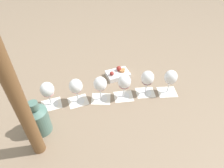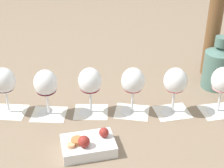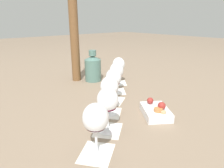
{
  "view_description": "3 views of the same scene",
  "coord_description": "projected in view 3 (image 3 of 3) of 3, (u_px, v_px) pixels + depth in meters",
  "views": [
    {
      "loc": [
        -0.71,
        -0.47,
        0.86
      ],
      "look_at": [
        -0.0,
        -0.0,
        0.11
      ],
      "focal_mm": 32.0,
      "sensor_mm": 36.0,
      "label": 1
    },
    {
      "loc": [
        0.72,
        0.63,
        0.65
      ],
      "look_at": [
        -0.0,
        -0.0,
        0.11
      ],
      "focal_mm": 55.0,
      "sensor_mm": 36.0,
      "label": 2
    },
    {
      "loc": [
        0.64,
        -0.56,
        0.39
      ],
      "look_at": [
        -0.0,
        -0.0,
        0.11
      ],
      "focal_mm": 32.0,
      "sensor_mm": 36.0,
      "label": 3
    }
  ],
  "objects": [
    {
      "name": "wine_glass_3",
      "position": [
        109.0,
        89.0,
        0.83
      ],
      "size": [
        0.08,
        0.08,
        0.16
      ],
      "color": "white",
      "rests_on": "tasting_card_3"
    },
    {
      "name": "ground_plane",
      "position": [
        113.0,
        106.0,
        0.93
      ],
      "size": [
        8.0,
        8.0,
        0.0
      ],
      "primitive_type": "plane",
      "color": "#7F6B56"
    },
    {
      "name": "tasting_card_1",
      "position": [
        116.0,
        91.0,
        1.12
      ],
      "size": [
        0.15,
        0.14,
        0.0
      ],
      "color": "silver",
      "rests_on": "ground_plane"
    },
    {
      "name": "wine_glass_5",
      "position": [
        96.0,
        121.0,
        0.57
      ],
      "size": [
        0.08,
        0.08,
        0.16
      ],
      "color": "white",
      "rests_on": "tasting_card_5"
    },
    {
      "name": "tasting_card_4",
      "position": [
        108.0,
        130.0,
        0.73
      ],
      "size": [
        0.14,
        0.15,
        0.0
      ],
      "color": "silver",
      "rests_on": "ground_plane"
    },
    {
      "name": "snack_dish",
      "position": [
        156.0,
        111.0,
        0.84
      ],
      "size": [
        0.18,
        0.17,
        0.07
      ],
      "color": "silver",
      "rests_on": "ground_plane"
    },
    {
      "name": "wine_glass_0",
      "position": [
        119.0,
        66.0,
        1.23
      ],
      "size": [
        0.08,
        0.08,
        0.16
      ],
      "color": "white",
      "rests_on": "tasting_card_0"
    },
    {
      "name": "tasting_card_5",
      "position": [
        97.0,
        153.0,
        0.61
      ],
      "size": [
        0.14,
        0.15,
        0.0
      ],
      "color": "silver",
      "rests_on": "ground_plane"
    },
    {
      "name": "wine_glass_4",
      "position": [
        108.0,
        102.0,
        0.7
      ],
      "size": [
        0.08,
        0.08,
        0.16
      ],
      "color": "white",
      "rests_on": "tasting_card_4"
    },
    {
      "name": "tasting_card_2",
      "position": [
        113.0,
        100.0,
        1.0
      ],
      "size": [
        0.14,
        0.15,
        0.0
      ],
      "color": "silver",
      "rests_on": "ground_plane"
    },
    {
      "name": "tasting_card_3",
      "position": [
        110.0,
        113.0,
        0.87
      ],
      "size": [
        0.15,
        0.15,
        0.0
      ],
      "color": "silver",
      "rests_on": "ground_plane"
    },
    {
      "name": "tasting_card_0",
      "position": [
        118.0,
        83.0,
        1.27
      ],
      "size": [
        0.15,
        0.14,
        0.0
      ],
      "color": "silver",
      "rests_on": "ground_plane"
    },
    {
      "name": "umbrella_pole",
      "position": [
        72.0,
        1.0,
        1.18
      ],
      "size": [
        0.06,
        0.06,
        0.98
      ],
      "color": "brown",
      "rests_on": "ground_plane"
    },
    {
      "name": "wine_glass_1",
      "position": [
        117.0,
        72.0,
        1.09
      ],
      "size": [
        0.08,
        0.08,
        0.16
      ],
      "color": "white",
      "rests_on": "tasting_card_1"
    },
    {
      "name": "wine_glass_2",
      "position": [
        113.0,
        79.0,
        0.96
      ],
      "size": [
        0.08,
        0.08,
        0.16
      ],
      "color": "white",
      "rests_on": "tasting_card_2"
    },
    {
      "name": "ceramic_vase",
      "position": [
        93.0,
        68.0,
        1.3
      ],
      "size": [
        0.1,
        0.1,
        0.2
      ],
      "color": "#4C7066",
      "rests_on": "ground_plane"
    }
  ]
}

